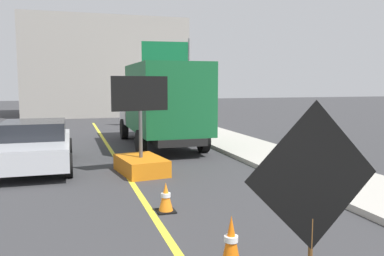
% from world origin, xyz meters
% --- Properties ---
extents(sidewalk_curb, '(2.47, 48.00, 0.14)m').
position_xyz_m(sidewalk_curb, '(5.00, 6.00, 0.07)').
color(sidewalk_curb, '#B2ADA3').
rests_on(sidewalk_curb, ground).
extents(lane_center_stripe, '(0.14, 36.00, 0.01)m').
position_xyz_m(lane_center_stripe, '(0.00, 6.00, 0.00)').
color(lane_center_stripe, yellow).
rests_on(lane_center_stripe, ground).
extents(roadwork_sign, '(1.63, 0.06, 2.33)m').
position_xyz_m(roadwork_sign, '(1.01, 1.77, 1.47)').
color(roadwork_sign, '#593819').
rests_on(roadwork_sign, ground).
extents(arrow_board_trailer, '(1.59, 1.94, 2.70)m').
position_xyz_m(arrow_board_trailer, '(0.42, 9.06, 0.48)').
color(arrow_board_trailer, orange).
rests_on(arrow_board_trailer, ground).
extents(box_truck, '(2.58, 6.88, 3.21)m').
position_xyz_m(box_truck, '(2.04, 13.66, 1.76)').
color(box_truck, black).
rests_on(box_truck, ground).
extents(pickup_car, '(2.15, 4.63, 1.38)m').
position_xyz_m(pickup_car, '(-2.47, 10.70, 0.70)').
color(pickup_car, silver).
rests_on(pickup_car, ground).
extents(highway_guide_sign, '(2.78, 0.38, 5.00)m').
position_xyz_m(highway_guide_sign, '(4.39, 20.10, 3.42)').
color(highway_guide_sign, gray).
rests_on(highway_guide_sign, ground).
extents(far_building_block, '(12.07, 7.26, 7.37)m').
position_xyz_m(far_building_block, '(1.39, 31.12, 3.69)').
color(far_building_block, gray).
rests_on(far_building_block, ground).
extents(traffic_cone_near_sign, '(0.36, 0.36, 0.75)m').
position_xyz_m(traffic_cone_near_sign, '(0.56, 2.93, 0.37)').
color(traffic_cone_near_sign, black).
rests_on(traffic_cone_near_sign, ground).
extents(traffic_cone_mid_lane, '(0.36, 0.36, 0.59)m').
position_xyz_m(traffic_cone_mid_lane, '(0.28, 5.55, 0.29)').
color(traffic_cone_mid_lane, black).
rests_on(traffic_cone_mid_lane, ground).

